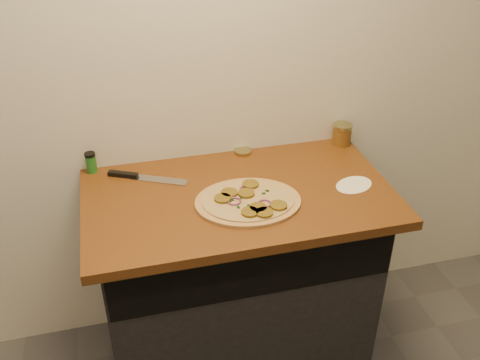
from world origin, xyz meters
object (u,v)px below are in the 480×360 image
object	(u,v)px
chefs_knife	(140,177)
salsa_jar	(342,134)
pizza	(248,201)
spice_shaker	(91,162)

from	to	relation	value
chefs_knife	salsa_jar	world-z (taller)	salsa_jar
pizza	chefs_knife	size ratio (longest dim) A/B	1.38
pizza	spice_shaker	xyz separation A→B (m)	(-0.57, 0.39, 0.03)
salsa_jar	spice_shaker	bearing A→B (deg)	178.80
salsa_jar	pizza	bearing A→B (deg)	-145.81
salsa_jar	spice_shaker	size ratio (longest dim) A/B	1.09
pizza	chefs_knife	distance (m)	0.47
pizza	spice_shaker	distance (m)	0.69
chefs_knife	salsa_jar	size ratio (longest dim) A/B	3.30
spice_shaker	salsa_jar	bearing A→B (deg)	-1.20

